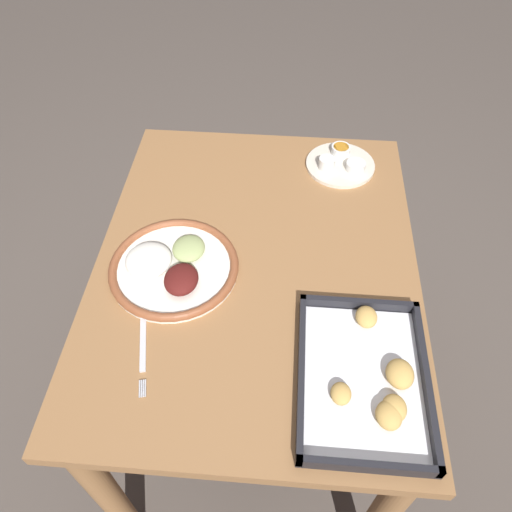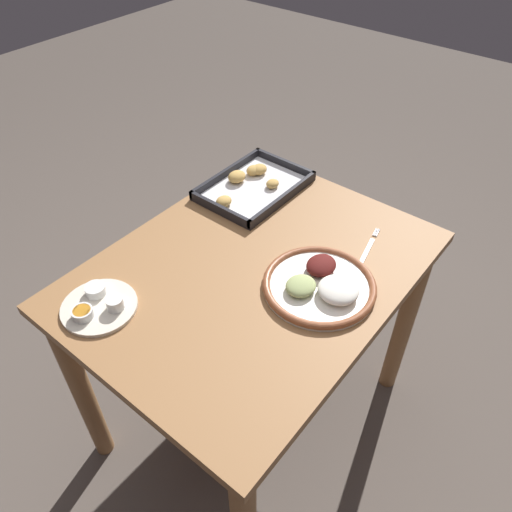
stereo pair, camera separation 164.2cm
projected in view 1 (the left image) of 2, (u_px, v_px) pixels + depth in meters
The scene contains 6 objects.
ground_plane at pixel (256, 398), 1.72m from camera, with size 8.00×8.00×0.00m, color #564C44.
dining_table at pixel (256, 294), 1.26m from camera, with size 0.96×0.74×0.74m.
dinner_plate at pixel (172, 266), 1.12m from camera, with size 0.29×0.29×0.05m.
fork at pixel (143, 339), 1.01m from camera, with size 0.22×0.06×0.00m.
saucer_plate at pixel (341, 163), 1.36m from camera, with size 0.19×0.19×0.04m.
baking_tray at pixel (368, 379), 0.95m from camera, with size 0.34×0.25×0.04m.
Camera 1 is at (0.74, 0.06, 1.63)m, focal length 35.00 mm.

